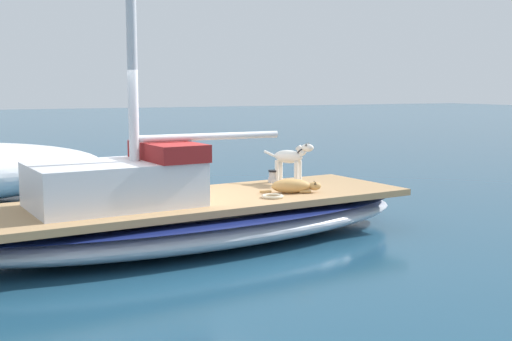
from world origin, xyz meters
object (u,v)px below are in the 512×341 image
object	(u,v)px
dog_white	(291,158)
dog_tan	(293,186)
coiled_rope	(272,196)
deck_winch	(273,177)
sailboat_main	(195,220)

from	to	relation	value
dog_white	dog_tan	bearing A→B (deg)	153.43
coiled_rope	dog_white	bearing A→B (deg)	-39.03
deck_winch	coiled_rope	xyz separation A→B (m)	(-1.35, 0.70, -0.08)
dog_tan	deck_winch	size ratio (longest dim) A/B	4.41
dog_tan	deck_winch	bearing A→B (deg)	-11.22
deck_winch	coiled_rope	bearing A→B (deg)	152.64
sailboat_main	dog_tan	distance (m)	1.60
sailboat_main	dog_white	size ratio (longest dim) A/B	9.02
sailboat_main	deck_winch	size ratio (longest dim) A/B	35.45
sailboat_main	deck_winch	bearing A→B (deg)	-62.99
dog_white	coiled_rope	size ratio (longest dim) A/B	2.55
dog_white	coiled_rope	distance (m)	1.55
dog_tan	dog_white	bearing A→B (deg)	-26.57
dog_tan	coiled_rope	world-z (taller)	dog_tan
dog_tan	coiled_rope	size ratio (longest dim) A/B	2.86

